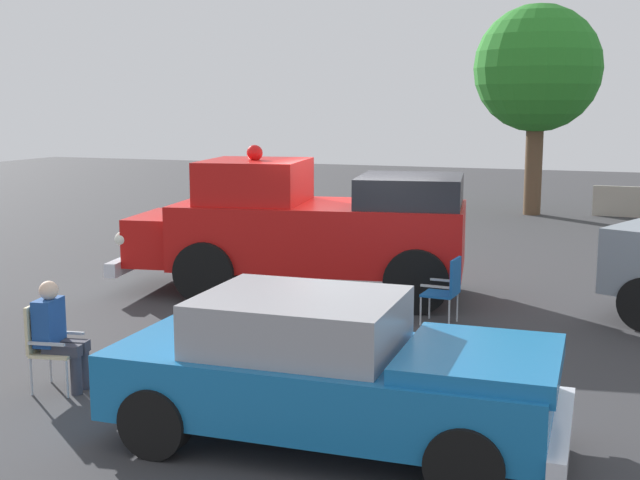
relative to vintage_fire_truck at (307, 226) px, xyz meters
name	(u,v)px	position (x,y,z in m)	size (l,w,h in m)	color
ground_plane	(355,296)	(-0.85, -0.13, -1.20)	(60.00, 60.00, 0.00)	#333335
vintage_fire_truck	(307,226)	(0.00, 0.00, 0.00)	(6.23, 3.22, 2.59)	black
classic_hot_rod	(333,370)	(-2.65, 5.96, -0.45)	(4.43, 2.05, 1.46)	black
lawn_chair_near_truck	(47,340)	(0.97, 5.66, -0.61)	(0.58, 0.59, 1.02)	#B7BABF
lawn_chair_by_car	(447,286)	(-2.73, 1.16, -0.61)	(0.53, 0.55, 1.02)	#B7BABF
spectator_seated	(57,332)	(0.85, 5.64, -0.50)	(0.59, 0.46, 1.29)	#383842
oak_tree_left	(537,70)	(-2.40, -12.30, 3.08)	(3.72, 3.72, 6.18)	brown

